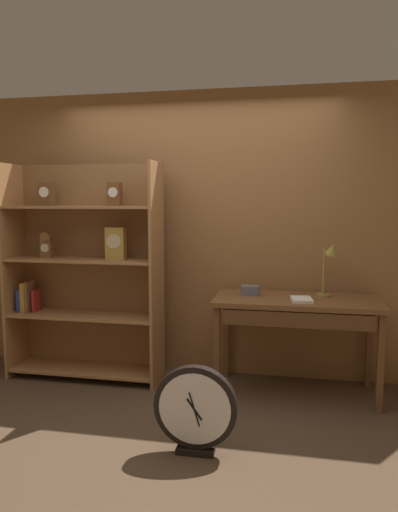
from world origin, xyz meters
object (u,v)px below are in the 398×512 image
(open_repair_manual, at_px, (302,300))
(round_clock_large, at_px, (195,409))
(toolbox_small, at_px, (250,290))
(bookshelf, at_px, (84,274))
(workbench, at_px, (297,310))
(desk_lamp, at_px, (330,260))

(open_repair_manual, bearing_deg, round_clock_large, -130.17)
(open_repair_manual, distance_m, round_clock_large, 1.31)
(toolbox_small, xyz_separation_m, round_clock_large, (-0.23, -1.18, -0.56))
(bookshelf, xyz_separation_m, workbench, (1.89, -0.05, -0.23))
(bookshelf, distance_m, toolbox_small, 1.51)
(bookshelf, distance_m, workbench, 1.91)
(toolbox_small, distance_m, open_repair_manual, 0.46)
(desk_lamp, distance_m, round_clock_large, 1.70)
(round_clock_large, bearing_deg, desk_lamp, 53.62)
(bookshelf, bearing_deg, workbench, -1.60)
(round_clock_large, bearing_deg, open_repair_manual, 56.61)
(workbench, bearing_deg, desk_lamp, 22.49)
(bookshelf, height_order, workbench, bookshelf)
(open_repair_manual, bearing_deg, desk_lamp, 34.54)
(open_repair_manual, bearing_deg, bookshelf, 169.04)
(workbench, relative_size, desk_lamp, 2.90)
(round_clock_large, bearing_deg, toolbox_small, 78.80)
(toolbox_small, bearing_deg, open_repair_manual, -22.44)
(desk_lamp, bearing_deg, toolbox_small, -178.41)
(workbench, height_order, toolbox_small, toolbox_small)
(bookshelf, xyz_separation_m, toolbox_small, (1.50, 0.04, -0.10))
(round_clock_large, bearing_deg, workbench, 60.19)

